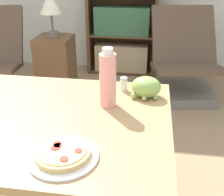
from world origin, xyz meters
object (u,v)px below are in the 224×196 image
drink_bottle (108,80)px  grape_bunch (146,87)px  pizza_on_plate (63,154)px  side_table (56,67)px  lounge_chair_far (184,70)px  table_lamp (50,4)px  bookshelf (122,19)px  salt_shaker (124,84)px

drink_bottle → grape_bunch: bearing=34.5°
pizza_on_plate → side_table: bearing=110.1°
lounge_chair_far → side_table: size_ratio=1.39×
table_lamp → bookshelf: bearing=53.3°
bookshelf → side_table: 1.03m
pizza_on_plate → drink_bottle: size_ratio=0.90×
side_table → table_lamp: table_lamp is taller
salt_shaker → table_lamp: table_lamp is taller
salt_shaker → bookshelf: size_ratio=0.05×
grape_bunch → side_table: (-0.94, 1.35, -0.46)m
pizza_on_plate → salt_shaker: salt_shaker is taller
salt_shaker → bookshelf: (-0.24, 2.07, -0.09)m
drink_bottle → lounge_chair_far: drink_bottle is taller
grape_bunch → drink_bottle: size_ratio=0.53×
bookshelf → table_lamp: 1.01m
pizza_on_plate → table_lamp: size_ratio=0.58×
lounge_chair_far → table_lamp: bearing=179.4°
grape_bunch → bookshelf: (-0.36, 2.13, -0.11)m
salt_shaker → side_table: bearing=122.6°
drink_bottle → salt_shaker: drink_bottle is taller
pizza_on_plate → grape_bunch: (0.26, 0.51, 0.04)m
lounge_chair_far → bookshelf: (-0.71, 0.59, 0.38)m
grape_bunch → lounge_chair_far: size_ratio=0.16×
pizza_on_plate → lounge_chair_far: (0.61, 2.04, -0.45)m
lounge_chair_far → pizza_on_plate: bearing=-115.7°
grape_bunch → bookshelf: size_ratio=0.10×
drink_bottle → bookshelf: 2.26m
drink_bottle → side_table: 1.74m
pizza_on_plate → grape_bunch: bearing=62.9°
salt_shaker → table_lamp: 1.54m
grape_bunch → drink_bottle: (-0.17, -0.12, 0.08)m
lounge_chair_far → bookshelf: bookshelf is taller
grape_bunch → table_lamp: table_lamp is taller
bookshelf → table_lamp: bearing=-126.7°
drink_bottle → salt_shaker: bearing=72.3°
grape_bunch → salt_shaker: (-0.11, 0.05, -0.02)m
table_lamp → grape_bunch: bearing=-55.1°
drink_bottle → table_lamp: size_ratio=0.64×
pizza_on_plate → drink_bottle: 0.42m
lounge_chair_far → table_lamp: 1.46m
grape_bunch → salt_shaker: size_ratio=2.03×
drink_bottle → lounge_chair_far: size_ratio=0.31×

